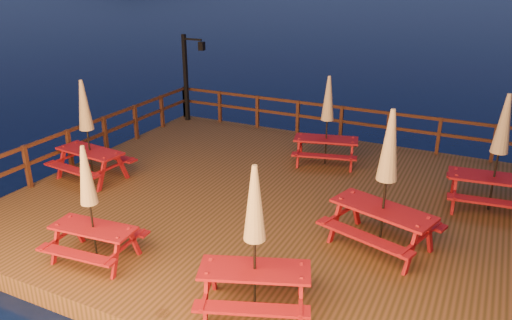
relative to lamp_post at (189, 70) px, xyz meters
The scene contains 11 objects.
ground 7.39m from the lamp_post, 40.16° to the right, with size 500.00×500.00×0.00m, color #050F33.
deck 7.33m from the lamp_post, 40.16° to the right, with size 12.00×10.00×0.40m, color #443115.
deck_piles 7.48m from the lamp_post, 40.16° to the right, with size 11.44×9.44×1.40m.
railing 6.15m from the lamp_post, 27.22° to the right, with size 11.80×9.75×1.10m.
lamp_post is the anchor object (origin of this frame).
picnic_table_0 9.06m from the lamp_post, 68.35° to the right, with size 1.70×1.44×2.27m.
picnic_table_1 5.56m from the lamp_post, 84.39° to the right, with size 1.95×1.66×2.59m.
picnic_table_2 5.95m from the lamp_post, 18.48° to the right, with size 2.02×1.80×2.47m.
picnic_table_3 10.73m from the lamp_post, 51.63° to the right, with size 2.14×1.97×2.49m.
picnic_table_4 9.79m from the lamp_post, 35.03° to the right, with size 2.34×2.12×2.80m.
picnic_table_5 10.30m from the lamp_post, 16.59° to the right, with size 2.05×1.76×2.69m.
Camera 1 is at (4.19, -9.79, 5.57)m, focal length 35.00 mm.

